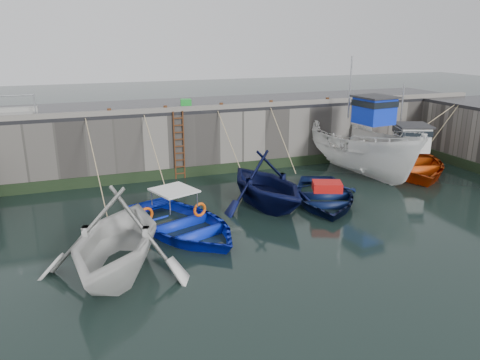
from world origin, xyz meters
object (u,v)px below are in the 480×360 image
object	(u,v)px
fish_crate	(186,102)
bollard_c	(221,106)
ladder	(179,146)
bollard_a	(109,112)
bollard_b	(165,109)
boat_near_white	(119,271)
bollard_e	(327,100)
boat_far_orange	(405,160)
boat_near_navy	(323,201)
boat_near_blue	(183,232)
boat_near_blacktrim	(265,205)
bollard_d	(271,103)
boat_far_white	(363,149)

from	to	relation	value
fish_crate	bollard_c	xyz separation A→B (m)	(1.31, -1.69, -0.02)
ladder	bollard_a	distance (m)	3.47
ladder	bollard_b	distance (m)	1.81
ladder	bollard_a	xyz separation A→B (m)	(-3.00, 0.34, 1.71)
boat_near_white	bollard_e	bearing A→B (deg)	58.47
fish_crate	bollard_a	distance (m)	4.24
bollard_a	bollard_b	distance (m)	2.50
fish_crate	boat_far_orange	bearing A→B (deg)	-13.14
boat_near_navy	boat_far_orange	distance (m)	6.98
boat_near_blue	bollard_c	world-z (taller)	bollard_c
boat_near_white	fish_crate	size ratio (longest dim) A/B	9.95
ladder	bollard_b	size ratio (longest dim) A/B	11.43
boat_near_white	boat_near_blacktrim	bearing A→B (deg)	52.14
bollard_c	boat_near_white	bearing A→B (deg)	-124.61
ladder	boat_near_blacktrim	bearing A→B (deg)	-64.25
boat_near_white	bollard_a	xyz separation A→B (m)	(0.82, 8.73, 3.30)
bollard_d	boat_near_blacktrim	bearing A→B (deg)	-115.59
bollard_b	bollard_e	world-z (taller)	same
bollard_e	fish_crate	bearing A→B (deg)	166.64
ladder	boat_far_white	distance (m)	8.86
boat_near_blacktrim	boat_near_navy	xyz separation A→B (m)	(2.40, -0.41, 0.00)
ladder	bollard_e	world-z (taller)	bollard_e
fish_crate	bollard_d	size ratio (longest dim) A/B	1.89
bollard_b	bollard_e	size ratio (longest dim) A/B	1.00
boat_near_navy	bollard_b	distance (m)	8.32
bollard_a	boat_far_white	bearing A→B (deg)	-12.59
boat_near_navy	bollard_d	xyz separation A→B (m)	(0.07, 5.57, 3.30)
fish_crate	bollard_d	xyz separation A→B (m)	(3.91, -1.69, -0.02)
boat_far_orange	bollard_d	world-z (taller)	boat_far_orange
boat_near_white	boat_near_navy	size ratio (longest dim) A/B	1.05
boat_far_orange	bollard_c	distance (m)	9.70
boat_near_blacktrim	boat_far_white	distance (m)	6.86
ladder	boat_near_blacktrim	size ratio (longest dim) A/B	0.67
boat_far_white	bollard_c	world-z (taller)	boat_far_white
boat_near_navy	bollard_e	distance (m)	7.25
ladder	boat_near_white	size ratio (longest dim) A/B	0.61
ladder	boat_far_orange	xyz separation A→B (m)	(11.08, -2.37, -1.12)
bollard_b	boat_near_navy	bearing A→B (deg)	-46.80
bollard_c	boat_far_orange	bearing A→B (deg)	-16.95
fish_crate	bollard_a	bearing A→B (deg)	-146.34
boat_near_white	ladder	bearing A→B (deg)	87.54
bollard_b	bollard_e	xyz separation A→B (m)	(8.50, 0.00, 0.00)
boat_near_navy	bollard_d	size ratio (longest dim) A/B	17.85
ladder	bollard_e	xyz separation A→B (m)	(8.00, 0.34, 1.71)
bollard_b	bollard_e	distance (m)	8.50
bollard_a	bollard_e	size ratio (longest dim) A/B	1.00
boat_near_white	bollard_b	distance (m)	9.91
boat_near_navy	bollard_d	world-z (taller)	bollard_d
boat_near_blue	bollard_b	xyz separation A→B (m)	(0.89, 6.59, 3.30)
boat_near_blue	bollard_c	size ratio (longest dim) A/B	19.05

